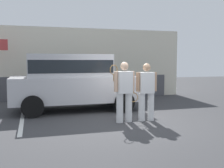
{
  "coord_description": "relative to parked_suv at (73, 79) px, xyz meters",
  "views": [
    {
      "loc": [
        -2.66,
        -7.32,
        1.79
      ],
      "look_at": [
        -0.09,
        1.2,
        1.05
      ],
      "focal_mm": 43.07,
      "sensor_mm": 36.0,
      "label": 1
    }
  ],
  "objects": [
    {
      "name": "parking_stripe_0",
      "position": [
        -1.76,
        -0.98,
        -1.14
      ],
      "size": [
        0.12,
        4.4,
        0.01
      ],
      "primitive_type": "cube",
      "color": "silver",
      "rests_on": "ground_plane"
    },
    {
      "name": "tennis_player_woman",
      "position": [
        1.86,
        -2.37,
        -0.25
      ],
      "size": [
        0.89,
        0.32,
        1.74
      ],
      "rotation": [
        0.0,
        0.0,
        3.03
      ],
      "color": "white",
      "rests_on": "ground_plane"
    },
    {
      "name": "tennis_player_man",
      "position": [
        1.16,
        -2.37,
        -0.21
      ],
      "size": [
        0.79,
        0.33,
        1.78
      ],
      "rotation": [
        0.0,
        0.0,
        3.26
      ],
      "color": "white",
      "rests_on": "ground_plane"
    },
    {
      "name": "ground_plane",
      "position": [
        1.2,
        -2.48,
        -1.15
      ],
      "size": [
        40.0,
        40.0,
        0.0
      ],
      "primitive_type": "plane",
      "color": "#38383A"
    },
    {
      "name": "parked_suv",
      "position": [
        0.0,
        0.0,
        0.0
      ],
      "size": [
        4.6,
        2.16,
        2.05
      ],
      "rotation": [
        0.0,
        0.0,
        -0.0
      ],
      "color": "#B7B7BC",
      "rests_on": "ground_plane"
    },
    {
      "name": "potted_plant_by_porch",
      "position": [
        3.07,
        1.95,
        -0.72
      ],
      "size": [
        0.59,
        0.59,
        0.77
      ],
      "color": "gray",
      "rests_on": "ground_plane"
    },
    {
      "name": "house_frontage",
      "position": [
        1.21,
        3.26,
        0.46
      ],
      "size": [
        9.79,
        0.4,
        3.41
      ],
      "color": "beige",
      "rests_on": "ground_plane"
    }
  ]
}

